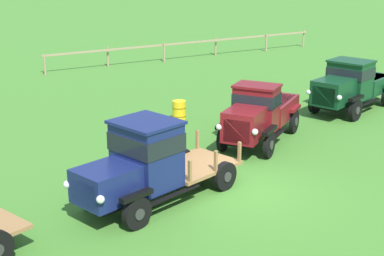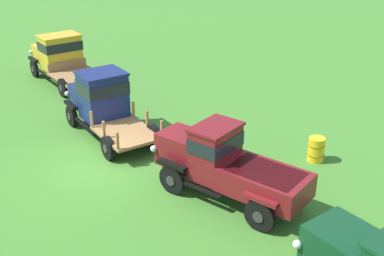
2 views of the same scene
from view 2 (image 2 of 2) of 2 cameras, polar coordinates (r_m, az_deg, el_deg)
name	(u,v)px [view 2 (image 2 of 2)]	position (r m, az deg, el deg)	size (l,w,h in m)	color
ground_plane	(100,166)	(16.02, -10.85, -4.40)	(240.00, 240.00, 0.00)	#3D7528
vintage_truck_foreground_near	(60,56)	(24.51, -15.34, 8.24)	(5.88, 3.67, 2.20)	black
vintage_truck_second_in_line	(102,100)	(18.11, -10.60, 3.25)	(5.31, 3.06, 2.31)	black
vintage_truck_midrow_center	(225,163)	(13.65, 3.95, -4.17)	(4.67, 3.85, 2.15)	black
oil_drum_beside_row	(316,149)	(16.37, 14.50, -2.47)	(0.56, 0.56, 0.84)	gold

